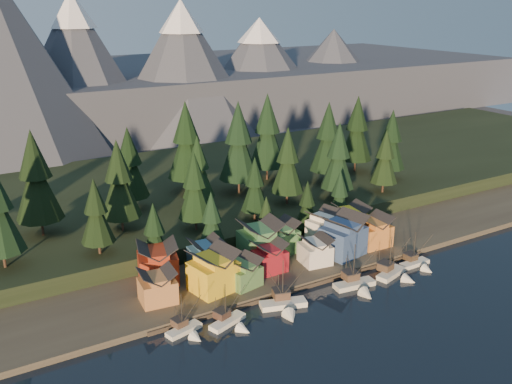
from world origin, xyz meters
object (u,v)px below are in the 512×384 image
house_front_1 (213,269)px  boat_5 (395,269)px  boat_0 (186,326)px  house_back_0 (158,262)px  boat_1 (231,317)px  boat_4 (357,280)px  boat_6 (418,260)px  house_front_0 (157,285)px  house_back_1 (206,255)px  boat_2 (285,300)px

house_front_1 → boat_5: bearing=-29.5°
boat_0 → house_back_0: size_ratio=0.89×
boat_5 → house_front_1: bearing=144.6°
boat_1 → house_back_0: size_ratio=0.94×
boat_4 → boat_6: size_ratio=1.19×
boat_0 → boat_5: bearing=-17.0°
house_back_0 → house_front_0: bearing=-97.2°
boat_4 → house_back_1: 38.32m
boat_4 → house_back_1: (-28.99, 24.78, 3.76)m
boat_5 → house_front_0: 60.22m
boat_0 → boat_1: 9.88m
boat_1 → house_back_1: house_back_1 is taller
house_front_1 → boat_2: bearing=-62.4°
boat_1 → house_back_1: 24.61m
house_front_1 → boat_6: bearing=-24.9°
house_front_0 → boat_5: bearing=-10.3°
boat_4 → house_back_0: (-41.50, 25.93, 4.47)m
boat_1 → house_back_1: bearing=57.8°
house_front_1 → house_back_1: house_front_1 is taller
boat_5 → house_back_0: bearing=137.9°
boat_4 → house_back_0: house_back_0 is taller
house_back_1 → boat_6: bearing=-21.9°
house_back_0 → house_back_1: 12.58m
boat_5 → house_back_1: boat_5 is taller
house_back_1 → boat_2: bearing=-67.9°
boat_1 → house_back_1: (5.60, 23.61, 4.12)m
boat_5 → house_back_0: house_back_0 is taller
boat_6 → house_front_1: house_front_1 is taller
boat_2 → house_front_1: (-11.10, 14.17, 4.49)m
boat_2 → boat_5: (33.12, -1.04, -0.07)m
boat_0 → house_front_0: (-0.99, 13.53, 3.73)m
boat_2 → house_front_1: 18.55m
house_front_0 → house_back_0: (3.76, 9.25, 1.17)m
boat_2 → house_front_1: house_front_1 is taller
house_back_0 → boat_1: bearing=-59.4°
boat_6 → house_front_0: size_ratio=1.21×
boat_0 → boat_6: 66.26m
boat_4 → boat_1: bearing=-174.3°
house_front_1 → house_back_1: size_ratio=1.31×
boat_4 → boat_6: (21.98, 1.37, -0.35)m
boat_1 → boat_4: 34.61m
boat_1 → house_front_1: bearing=59.6°
boat_0 → boat_2: (23.63, -2.19, 0.47)m
boat_1 → house_back_1: size_ratio=1.21×
house_front_0 → house_back_1: size_ratio=0.98×
boat_2 → boat_0: bearing=-168.4°
boat_5 → house_front_1: size_ratio=1.04×
boat_2 → house_back_1: 25.51m
boat_1 → boat_6: (56.56, 0.20, 0.01)m
boat_4 → boat_2: bearing=-175.0°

